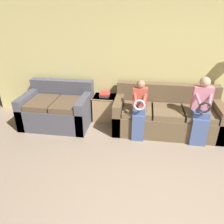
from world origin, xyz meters
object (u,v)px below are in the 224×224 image
(couch_main, at_px, (166,115))
(child_right_seated, at_px, (201,109))
(child_left_seated, at_px, (139,108))
(side_shelf, at_px, (105,108))
(book_stack, at_px, (105,94))
(couch_side, at_px, (58,109))

(couch_main, distance_m, child_right_seated, 0.75)
(child_left_seated, bearing_deg, couch_main, 34.74)
(couch_main, relative_size, side_shelf, 3.70)
(couch_main, height_order, book_stack, couch_main)
(couch_side, distance_m, child_left_seated, 1.79)
(couch_side, bearing_deg, side_shelf, 17.35)
(couch_main, xyz_separation_m, child_right_seated, (0.55, -0.37, 0.36))
(book_stack, bearing_deg, couch_main, -11.12)
(side_shelf, bearing_deg, child_right_seated, -18.31)
(couch_main, bearing_deg, couch_side, -178.64)
(couch_main, distance_m, couch_side, 2.28)
(couch_main, xyz_separation_m, child_left_seated, (-0.55, -0.38, 0.31))
(child_left_seated, distance_m, side_shelf, 1.05)
(couch_main, xyz_separation_m, couch_side, (-2.28, -0.05, 0.00))
(couch_side, xyz_separation_m, child_left_seated, (1.74, -0.32, 0.30))
(couch_side, height_order, book_stack, couch_side)
(couch_side, distance_m, child_right_seated, 2.87)
(child_left_seated, xyz_separation_m, book_stack, (-0.76, 0.64, -0.02))
(child_right_seated, bearing_deg, book_stack, 161.37)
(child_right_seated, relative_size, book_stack, 4.71)
(book_stack, bearing_deg, child_left_seated, -39.92)
(couch_side, relative_size, book_stack, 5.29)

